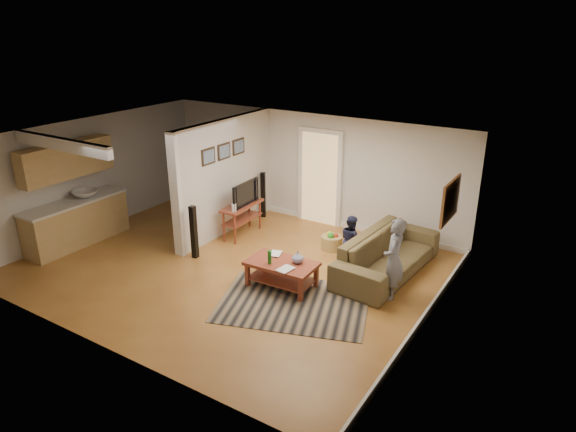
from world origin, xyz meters
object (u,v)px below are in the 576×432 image
object	(u,v)px
child	(391,296)
toddler	(350,263)
toy_basket	(332,242)
sofa	(386,272)
speaker_right	(263,195)
tv_console	(242,208)
speaker_left	(194,232)
coffee_table	(283,267)

from	to	relation	value
child	toddler	xyz separation A→B (m)	(-1.15, 0.79, 0.00)
toy_basket	toddler	world-z (taller)	toddler
sofa	speaker_right	distance (m)	3.82
sofa	child	bearing A→B (deg)	-148.73
speaker_right	toy_basket	distance (m)	2.41
tv_console	speaker_left	bearing A→B (deg)	-98.25
child	toddler	bearing A→B (deg)	-137.93
coffee_table	speaker_left	distance (m)	2.13
child	tv_console	bearing A→B (deg)	-115.18
sofa	tv_console	distance (m)	3.40
tv_console	toddler	xyz separation A→B (m)	(2.59, 0.01, -0.65)
coffee_table	sofa	bearing A→B (deg)	47.36
speaker_right	tv_console	bearing A→B (deg)	-102.36
speaker_left	toddler	world-z (taller)	speaker_left
speaker_right	child	distance (m)	4.49
sofa	toddler	size ratio (longest dim) A/B	2.65
child	toddler	distance (m)	1.40
toddler	sofa	bearing A→B (deg)	-142.70
speaker_left	child	xyz separation A→B (m)	(3.87, 0.62, -0.54)
sofa	speaker_right	bearing A→B (deg)	76.26
sofa	speaker_right	world-z (taller)	speaker_right
toddler	tv_console	bearing A→B (deg)	38.08
speaker_left	toddler	distance (m)	3.12
sofa	coffee_table	bearing A→B (deg)	141.63
coffee_table	tv_console	xyz separation A→B (m)	(-1.98, 1.47, 0.27)
sofa	toy_basket	xyz separation A→B (m)	(-1.35, 0.39, 0.16)
tv_console	speaker_left	distance (m)	1.41
sofa	speaker_right	size ratio (longest dim) A/B	2.37
child	toddler	world-z (taller)	child
sofa	toddler	xyz separation A→B (m)	(-0.75, 0.01, 0.00)
sofa	child	world-z (taller)	child
speaker_left	toy_basket	xyz separation A→B (m)	(2.12, 1.79, -0.38)
sofa	coffee_table	world-z (taller)	coffee_table
tv_console	speaker_right	xyz separation A→B (m)	(-0.26, 1.17, -0.10)
speaker_right	sofa	bearing A→B (deg)	-43.00
coffee_table	child	size ratio (longest dim) A/B	0.87
speaker_left	speaker_right	distance (m)	2.57
speaker_right	child	xyz separation A→B (m)	(4.00, -1.96, -0.55)
child	speaker_right	bearing A→B (deg)	-129.39
child	sofa	bearing A→B (deg)	-166.34
speaker_left	child	distance (m)	3.96
child	coffee_table	bearing A→B (deg)	-81.93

